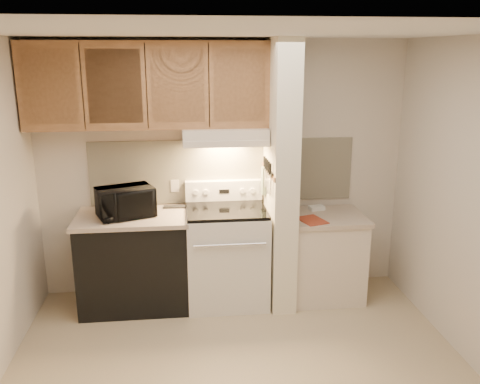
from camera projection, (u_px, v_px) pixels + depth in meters
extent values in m
plane|color=tan|center=(240.00, 370.00, 3.93)|extent=(3.60, 3.60, 0.00)
plane|color=white|center=(240.00, 32.00, 3.26)|extent=(3.60, 3.60, 0.00)
cube|color=beige|center=(223.00, 169.00, 5.03)|extent=(3.60, 2.50, 0.02)
cube|color=beige|center=(479.00, 208.00, 3.79)|extent=(0.02, 3.00, 2.50)
cube|color=beige|center=(223.00, 171.00, 5.02)|extent=(2.60, 0.02, 0.63)
cube|color=silver|center=(227.00, 257.00, 4.91)|extent=(0.76, 0.65, 0.92)
cube|color=black|center=(230.00, 266.00, 4.60)|extent=(0.50, 0.01, 0.30)
cylinder|color=silver|center=(230.00, 245.00, 4.50)|extent=(0.65, 0.02, 0.02)
cube|color=black|center=(226.00, 210.00, 4.79)|extent=(0.74, 0.64, 0.03)
cube|color=silver|center=(224.00, 190.00, 5.03)|extent=(0.76, 0.08, 0.20)
cube|color=black|center=(224.00, 191.00, 4.99)|extent=(0.10, 0.01, 0.04)
cylinder|color=silver|center=(196.00, 192.00, 4.95)|extent=(0.05, 0.02, 0.05)
cylinder|color=silver|center=(206.00, 192.00, 4.97)|extent=(0.05, 0.02, 0.05)
cylinder|color=silver|center=(242.00, 191.00, 5.00)|extent=(0.05, 0.02, 0.05)
cylinder|color=silver|center=(252.00, 191.00, 5.02)|extent=(0.05, 0.02, 0.05)
cube|color=black|center=(135.00, 263.00, 4.83)|extent=(1.00, 0.63, 0.87)
cube|color=#B8A490|center=(132.00, 217.00, 4.71)|extent=(1.04, 0.67, 0.04)
cube|color=black|center=(175.00, 207.00, 4.94)|extent=(0.23, 0.08, 0.02)
cylinder|color=#216C5C|center=(136.00, 214.00, 4.60)|extent=(0.09, 0.09, 0.09)
cube|color=beige|center=(175.00, 186.00, 5.00)|extent=(0.08, 0.01, 0.12)
imported|color=black|center=(125.00, 202.00, 4.65)|extent=(0.58, 0.49, 0.27)
cube|color=#EEE5C9|center=(280.00, 176.00, 4.75)|extent=(0.22, 0.70, 2.50)
cube|color=#9C6A40|center=(268.00, 171.00, 4.73)|extent=(0.01, 0.70, 0.04)
cube|color=black|center=(269.00, 170.00, 4.67)|extent=(0.02, 0.42, 0.04)
cube|color=silver|center=(270.00, 185.00, 4.54)|extent=(0.01, 0.03, 0.16)
cylinder|color=black|center=(270.00, 169.00, 4.51)|extent=(0.02, 0.02, 0.10)
cube|color=silver|center=(268.00, 184.00, 4.63)|extent=(0.01, 0.04, 0.18)
cylinder|color=black|center=(269.00, 167.00, 4.58)|extent=(0.02, 0.02, 0.10)
cube|color=silver|center=(267.00, 183.00, 4.70)|extent=(0.01, 0.04, 0.20)
cylinder|color=black|center=(267.00, 165.00, 4.66)|extent=(0.02, 0.02, 0.10)
cube|color=silver|center=(266.00, 179.00, 4.78)|extent=(0.01, 0.04, 0.16)
cylinder|color=black|center=(266.00, 163.00, 4.73)|extent=(0.02, 0.02, 0.10)
cube|color=silver|center=(264.00, 178.00, 4.87)|extent=(0.01, 0.04, 0.18)
cylinder|color=black|center=(264.00, 161.00, 4.82)|extent=(0.02, 0.02, 0.10)
cube|color=slate|center=(264.00, 181.00, 4.92)|extent=(0.03, 0.11, 0.26)
cube|color=beige|center=(324.00, 258.00, 5.03)|extent=(0.70, 0.60, 0.81)
cube|color=#B8A490|center=(326.00, 217.00, 4.91)|extent=(0.74, 0.64, 0.04)
cube|color=#993620|center=(312.00, 220.00, 4.74)|extent=(0.28, 0.33, 0.01)
cube|color=white|center=(317.00, 208.00, 5.07)|extent=(0.16, 0.13, 0.04)
cube|color=beige|center=(225.00, 135.00, 4.72)|extent=(0.78, 0.44, 0.15)
cube|color=beige|center=(227.00, 144.00, 4.53)|extent=(0.78, 0.04, 0.06)
cube|color=#9C6A40|center=(148.00, 85.00, 4.57)|extent=(2.18, 0.33, 0.77)
cube|color=#9C6A40|center=(49.00, 87.00, 4.33)|extent=(0.46, 0.01, 0.63)
cube|color=black|center=(82.00, 87.00, 4.35)|extent=(0.01, 0.01, 0.73)
cube|color=#9C6A40|center=(114.00, 87.00, 4.38)|extent=(0.46, 0.01, 0.63)
cube|color=black|center=(146.00, 86.00, 4.41)|extent=(0.01, 0.01, 0.73)
cube|color=#9C6A40|center=(178.00, 86.00, 4.44)|extent=(0.46, 0.01, 0.63)
cube|color=black|center=(209.00, 86.00, 4.47)|extent=(0.01, 0.01, 0.73)
cube|color=#9C6A40|center=(240.00, 86.00, 4.50)|extent=(0.46, 0.01, 0.63)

